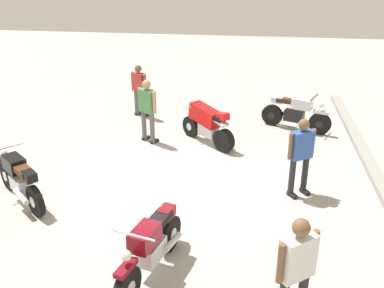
{
  "coord_description": "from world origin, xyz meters",
  "views": [
    {
      "loc": [
        8.61,
        1.69,
        4.75
      ],
      "look_at": [
        -0.51,
        0.34,
        0.75
      ],
      "focal_mm": 40.67,
      "sensor_mm": 36.0,
      "label": 1
    }
  ],
  "objects_px": {
    "person_in_red_shirt": "(139,88)",
    "motorcycle_red_sportbike": "(207,123)",
    "motorcycle_maroon_cruiser": "(151,247)",
    "motorcycle_black_cruiser": "(19,179)",
    "person_in_white_shirt": "(296,268)",
    "person_in_green_shirt": "(147,107)",
    "motorcycle_silver_cruiser": "(296,113)",
    "person_in_blue_shirt": "(301,152)"
  },
  "relations": [
    {
      "from": "motorcycle_black_cruiser",
      "to": "motorcycle_silver_cruiser",
      "type": "bearing_deg",
      "value": -99.62
    },
    {
      "from": "person_in_red_shirt",
      "to": "motorcycle_red_sportbike",
      "type": "bearing_deg",
      "value": -94.03
    },
    {
      "from": "motorcycle_red_sportbike",
      "to": "person_in_blue_shirt",
      "type": "xyz_separation_m",
      "value": [
        2.48,
        2.26,
        0.4
      ]
    },
    {
      "from": "person_in_green_shirt",
      "to": "person_in_red_shirt",
      "type": "distance_m",
      "value": 2.15
    },
    {
      "from": "person_in_red_shirt",
      "to": "person_in_white_shirt",
      "type": "xyz_separation_m",
      "value": [
        8.13,
        4.25,
        0.07
      ]
    },
    {
      "from": "motorcycle_silver_cruiser",
      "to": "person_in_white_shirt",
      "type": "xyz_separation_m",
      "value": [
        7.67,
        -0.57,
        0.49
      ]
    },
    {
      "from": "person_in_red_shirt",
      "to": "motorcycle_black_cruiser",
      "type": "bearing_deg",
      "value": -156.76
    },
    {
      "from": "motorcycle_silver_cruiser",
      "to": "person_in_green_shirt",
      "type": "bearing_deg",
      "value": -136.97
    },
    {
      "from": "motorcycle_black_cruiser",
      "to": "motorcycle_silver_cruiser",
      "type": "relative_size",
      "value": 0.85
    },
    {
      "from": "person_in_blue_shirt",
      "to": "person_in_white_shirt",
      "type": "distance_m",
      "value": 3.79
    },
    {
      "from": "motorcycle_maroon_cruiser",
      "to": "person_in_green_shirt",
      "type": "distance_m",
      "value": 5.53
    },
    {
      "from": "motorcycle_black_cruiser",
      "to": "motorcycle_silver_cruiser",
      "type": "xyz_separation_m",
      "value": [
        -5.06,
        5.93,
        0.0
      ]
    },
    {
      "from": "motorcycle_black_cruiser",
      "to": "person_in_red_shirt",
      "type": "bearing_deg",
      "value": -61.39
    },
    {
      "from": "motorcycle_silver_cruiser",
      "to": "motorcycle_red_sportbike",
      "type": "bearing_deg",
      "value": -127.84
    },
    {
      "from": "person_in_blue_shirt",
      "to": "motorcycle_red_sportbike",
      "type": "bearing_deg",
      "value": -171.35
    },
    {
      "from": "person_in_blue_shirt",
      "to": "motorcycle_maroon_cruiser",
      "type": "bearing_deg",
      "value": -73.78
    },
    {
      "from": "motorcycle_black_cruiser",
      "to": "person_in_white_shirt",
      "type": "height_order",
      "value": "person_in_white_shirt"
    },
    {
      "from": "motorcycle_silver_cruiser",
      "to": "person_in_red_shirt",
      "type": "xyz_separation_m",
      "value": [
        -0.47,
        -4.82,
        0.43
      ]
    },
    {
      "from": "person_in_blue_shirt",
      "to": "motorcycle_black_cruiser",
      "type": "bearing_deg",
      "value": -112.19
    },
    {
      "from": "person_in_green_shirt",
      "to": "person_in_white_shirt",
      "type": "distance_m",
      "value": 7.05
    },
    {
      "from": "motorcycle_black_cruiser",
      "to": "motorcycle_silver_cruiser",
      "type": "distance_m",
      "value": 7.79
    },
    {
      "from": "person_in_red_shirt",
      "to": "person_in_green_shirt",
      "type": "bearing_deg",
      "value": -124.8
    },
    {
      "from": "motorcycle_red_sportbike",
      "to": "motorcycle_maroon_cruiser",
      "type": "relative_size",
      "value": 0.77
    },
    {
      "from": "motorcycle_red_sportbike",
      "to": "motorcycle_silver_cruiser",
      "type": "xyz_separation_m",
      "value": [
        -1.42,
        2.46,
        -0.07
      ]
    },
    {
      "from": "motorcycle_black_cruiser",
      "to": "motorcycle_maroon_cruiser",
      "type": "xyz_separation_m",
      "value": [
        1.82,
        3.2,
        0.0
      ]
    },
    {
      "from": "person_in_green_shirt",
      "to": "person_in_red_shirt",
      "type": "xyz_separation_m",
      "value": [
        -2.01,
        -0.76,
        -0.07
      ]
    },
    {
      "from": "person_in_white_shirt",
      "to": "motorcycle_maroon_cruiser",
      "type": "bearing_deg",
      "value": 31.72
    },
    {
      "from": "motorcycle_maroon_cruiser",
      "to": "person_in_white_shirt",
      "type": "bearing_deg",
      "value": 84.43
    },
    {
      "from": "motorcycle_maroon_cruiser",
      "to": "motorcycle_black_cruiser",
      "type": "bearing_deg",
      "value": -105.21
    },
    {
      "from": "motorcycle_maroon_cruiser",
      "to": "person_in_white_shirt",
      "type": "height_order",
      "value": "person_in_white_shirt"
    },
    {
      "from": "motorcycle_maroon_cruiser",
      "to": "person_in_green_shirt",
      "type": "relative_size",
      "value": 1.17
    },
    {
      "from": "person_in_blue_shirt",
      "to": "person_in_red_shirt",
      "type": "relative_size",
      "value": 1.03
    },
    {
      "from": "motorcycle_red_sportbike",
      "to": "motorcycle_silver_cruiser",
      "type": "distance_m",
      "value": 2.84
    },
    {
      "from": "motorcycle_red_sportbike",
      "to": "motorcycle_maroon_cruiser",
      "type": "bearing_deg",
      "value": 129.43
    },
    {
      "from": "person_in_red_shirt",
      "to": "person_in_blue_shirt",
      "type": "bearing_deg",
      "value": -98.82
    },
    {
      "from": "motorcycle_red_sportbike",
      "to": "motorcycle_black_cruiser",
      "type": "height_order",
      "value": "motorcycle_red_sportbike"
    },
    {
      "from": "motorcycle_maroon_cruiser",
      "to": "motorcycle_red_sportbike",
      "type": "bearing_deg",
      "value": -168.27
    },
    {
      "from": "person_in_red_shirt",
      "to": "person_in_white_shirt",
      "type": "height_order",
      "value": "person_in_white_shirt"
    },
    {
      "from": "motorcycle_black_cruiser",
      "to": "person_in_green_shirt",
      "type": "xyz_separation_m",
      "value": [
        -3.51,
        1.86,
        0.49
      ]
    },
    {
      "from": "motorcycle_red_sportbike",
      "to": "person_in_white_shirt",
      "type": "xyz_separation_m",
      "value": [
        6.25,
        1.89,
        0.42
      ]
    },
    {
      "from": "motorcycle_red_sportbike",
      "to": "person_in_red_shirt",
      "type": "xyz_separation_m",
      "value": [
        -1.88,
        -2.36,
        0.35
      ]
    },
    {
      "from": "person_in_blue_shirt",
      "to": "person_in_white_shirt",
      "type": "xyz_separation_m",
      "value": [
        3.77,
        -0.36,
        0.02
      ]
    }
  ]
}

